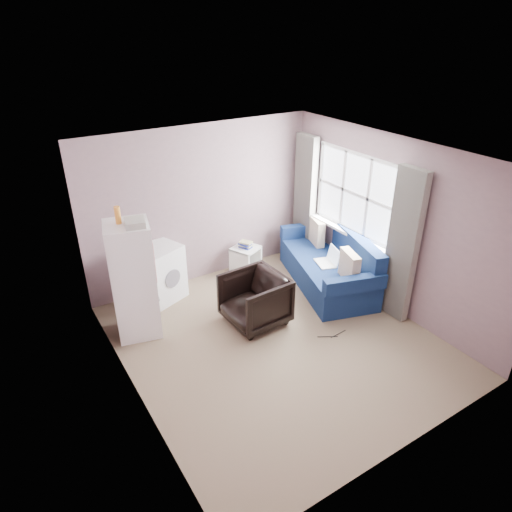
% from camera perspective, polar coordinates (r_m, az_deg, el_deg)
% --- Properties ---
extents(room, '(3.84, 4.24, 2.54)m').
position_cam_1_polar(room, '(5.56, 3.00, -0.15)').
color(room, '#8B755B').
rests_on(room, ground).
extents(armchair, '(0.77, 0.82, 0.81)m').
position_cam_1_polar(armchair, '(6.34, -0.15, -5.22)').
color(armchair, black).
rests_on(armchair, ground).
extents(fridge, '(0.67, 0.67, 1.82)m').
position_cam_1_polar(fridge, '(6.15, -15.06, -2.89)').
color(fridge, white).
rests_on(fridge, ground).
extents(washing_machine, '(0.79, 0.79, 0.87)m').
position_cam_1_polar(washing_machine, '(7.03, -12.12, -1.91)').
color(washing_machine, white).
rests_on(washing_machine, ground).
extents(side_table, '(0.53, 0.53, 0.55)m').
position_cam_1_polar(side_table, '(7.69, -1.32, -0.16)').
color(side_table, white).
rests_on(side_table, ground).
extents(sofa, '(1.49, 2.23, 0.92)m').
position_cam_1_polar(sofa, '(7.39, 9.33, -1.14)').
color(sofa, navy).
rests_on(sofa, ground).
extents(window_dressing, '(0.17, 2.62, 2.18)m').
position_cam_1_polar(window_dressing, '(7.14, 11.46, 4.51)').
color(window_dressing, white).
rests_on(window_dressing, ground).
extents(floor_cables, '(0.42, 0.15, 0.01)m').
position_cam_1_polar(floor_cables, '(6.39, 9.59, -9.75)').
color(floor_cables, black).
rests_on(floor_cables, ground).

